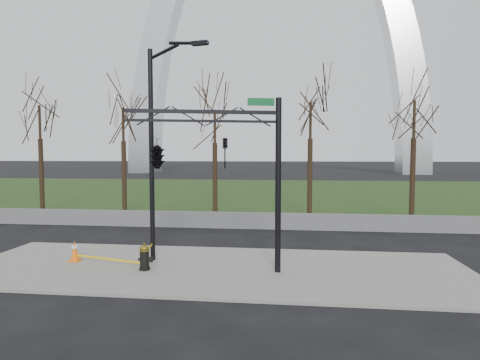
# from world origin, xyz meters

# --- Properties ---
(ground) EXTENTS (500.00, 500.00, 0.00)m
(ground) POSITION_xyz_m (0.00, 0.00, 0.00)
(ground) COLOR black
(ground) RESTS_ON ground
(sidewalk) EXTENTS (18.00, 6.00, 0.10)m
(sidewalk) POSITION_xyz_m (0.00, 0.00, 0.05)
(sidewalk) COLOR gray
(sidewalk) RESTS_ON ground
(grass_strip) EXTENTS (120.00, 40.00, 0.06)m
(grass_strip) POSITION_xyz_m (0.00, 30.00, 0.03)
(grass_strip) COLOR #223C15
(grass_strip) RESTS_ON ground
(guardrail) EXTENTS (60.00, 0.30, 0.90)m
(guardrail) POSITION_xyz_m (0.00, 8.00, 0.45)
(guardrail) COLOR #59595B
(guardrail) RESTS_ON ground
(gateway_arch) EXTENTS (66.00, 6.00, 65.00)m
(gateway_arch) POSITION_xyz_m (0.00, 75.00, 32.50)
(gateway_arch) COLOR silver
(gateway_arch) RESTS_ON ground
(tree_row) EXTENTS (35.36, 4.00, 8.49)m
(tree_row) POSITION_xyz_m (-5.32, 12.00, 4.24)
(tree_row) COLOR black
(tree_row) RESTS_ON ground
(fire_hydrant) EXTENTS (0.59, 0.38, 0.94)m
(fire_hydrant) POSITION_xyz_m (-2.32, -0.59, 0.53)
(fire_hydrant) COLOR black
(fire_hydrant) RESTS_ON sidewalk
(traffic_cone) EXTENTS (0.42, 0.42, 0.77)m
(traffic_cone) POSITION_xyz_m (-5.36, 0.22, 0.49)
(traffic_cone) COLOR orange
(traffic_cone) RESTS_ON sidewalk
(street_light) EXTENTS (2.37, 0.61, 8.21)m
(street_light) POSITION_xyz_m (-2.27, 0.68, 4.69)
(street_light) COLOR black
(street_light) RESTS_ON ground
(traffic_signal_mast) EXTENTS (4.96, 2.54, 6.00)m
(traffic_signal_mast) POSITION_xyz_m (-0.87, -1.08, 4.15)
(traffic_signal_mast) COLOR black
(traffic_signal_mast) RESTS_ON ground
(caution_tape) EXTENTS (3.03, 1.31, 0.47)m
(caution_tape) POSITION_xyz_m (-3.42, -0.11, 0.44)
(caution_tape) COLOR yellow
(caution_tape) RESTS_ON ground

